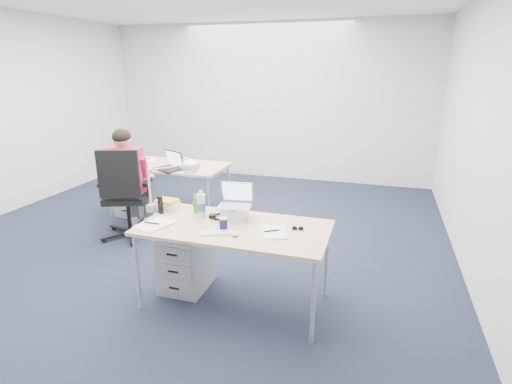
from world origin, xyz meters
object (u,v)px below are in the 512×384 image
(dark_laptop, at_px, (167,160))
(seated_person, at_px, (131,181))
(drawer_pedestal_far, at_px, (135,195))
(computer_mouse, at_px, (235,233))
(far_cup, at_px, (187,161))
(cordless_phone, at_px, (160,205))
(wireless_keyboard, at_px, (216,232))
(office_chair, at_px, (128,212))
(desk_lamp, at_px, (165,184))
(desk_far, at_px, (168,168))
(can_koozie, at_px, (223,224))
(bear_figurine, at_px, (197,203))
(silver_laptop, at_px, (234,202))
(water_bottle, at_px, (201,204))
(desk_near, at_px, (234,231))
(drawer_pedestal_near, at_px, (187,260))
(book_stack, at_px, (168,204))
(sunglasses, at_px, (298,229))
(headphones, at_px, (220,216))

(dark_laptop, bearing_deg, seated_person, -98.60)
(drawer_pedestal_far, xyz_separation_m, computer_mouse, (2.25, -1.91, 0.47))
(far_cup, bearing_deg, cordless_phone, -69.81)
(wireless_keyboard, distance_m, cordless_phone, 0.72)
(office_chair, distance_m, desk_lamp, 1.51)
(desk_far, height_order, seated_person, seated_person)
(can_koozie, bearing_deg, bear_figurine, 140.58)
(silver_laptop, bearing_deg, desk_lamp, 177.06)
(drawer_pedestal_far, height_order, water_bottle, water_bottle)
(drawer_pedestal_far, height_order, can_koozie, can_koozie)
(desk_near, relative_size, dark_laptop, 4.59)
(drawer_pedestal_near, bearing_deg, water_bottle, -1.95)
(seated_person, xyz_separation_m, dark_laptop, (0.28, 0.43, 0.19))
(water_bottle, bearing_deg, desk_near, -17.96)
(book_stack, relative_size, sunglasses, 2.11)
(seated_person, relative_size, far_cup, 15.22)
(desk_near, xyz_separation_m, drawer_pedestal_far, (-2.17, 1.73, -0.41))
(book_stack, bearing_deg, silver_laptop, -3.61)
(drawer_pedestal_far, bearing_deg, drawer_pedestal_near, -44.48)
(wireless_keyboard, relative_size, sunglasses, 2.68)
(drawer_pedestal_far, bearing_deg, book_stack, -46.86)
(computer_mouse, relative_size, water_bottle, 0.38)
(wireless_keyboard, bearing_deg, office_chair, 122.82)
(book_stack, distance_m, desk_lamp, 0.25)
(computer_mouse, bearing_deg, wireless_keyboard, 170.50)
(drawer_pedestal_near, xyz_separation_m, wireless_keyboard, (0.44, -0.30, 0.46))
(seated_person, relative_size, wireless_keyboard, 5.09)
(book_stack, xyz_separation_m, dark_laptop, (-0.77, 1.35, 0.08))
(computer_mouse, bearing_deg, headphones, 117.60)
(desk_near, xyz_separation_m, can_koozie, (-0.05, -0.10, 0.10))
(water_bottle, height_order, cordless_phone, water_bottle)
(wireless_keyboard, bearing_deg, desk_lamp, 131.33)
(silver_laptop, relative_size, water_bottle, 1.22)
(desk_near, height_order, drawer_pedestal_far, desk_near)
(desk_near, bearing_deg, computer_mouse, -66.73)
(computer_mouse, height_order, dark_laptop, dark_laptop)
(bear_figurine, height_order, dark_laptop, dark_laptop)
(wireless_keyboard, xyz_separation_m, far_cup, (-1.34, 2.12, 0.04))
(drawer_pedestal_far, relative_size, headphones, 2.66)
(desk_lamp, bearing_deg, desk_near, 10.99)
(book_stack, xyz_separation_m, cordless_phone, (0.00, -0.13, 0.04))
(seated_person, bearing_deg, wireless_keyboard, -52.12)
(office_chair, relative_size, cordless_phone, 6.93)
(computer_mouse, bearing_deg, silver_laptop, 99.80)
(wireless_keyboard, bearing_deg, can_koozie, 44.99)
(desk_far, distance_m, sunglasses, 2.80)
(far_cup, bearing_deg, can_koozie, -55.99)
(drawer_pedestal_near, distance_m, desk_lamp, 0.75)
(drawer_pedestal_far, distance_m, sunglasses, 3.20)
(office_chair, xyz_separation_m, water_bottle, (1.40, -0.85, 0.53))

